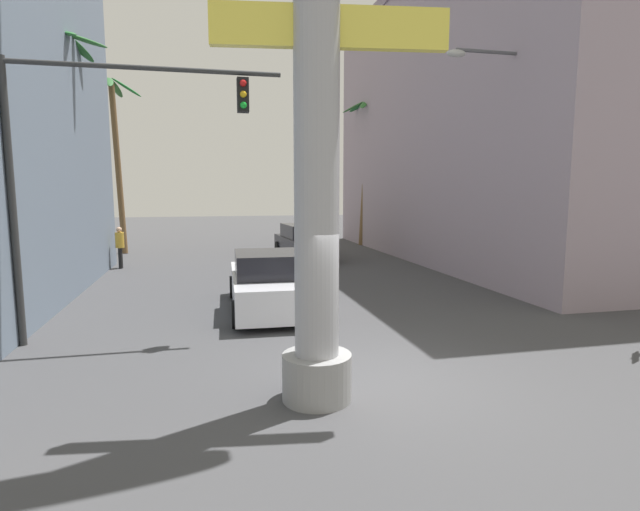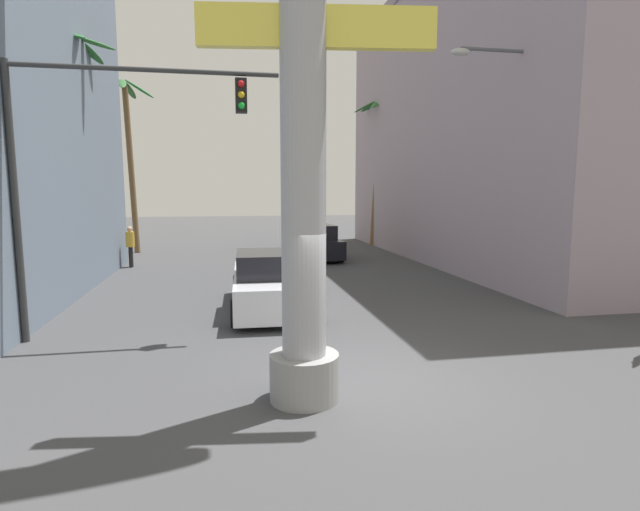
{
  "view_description": "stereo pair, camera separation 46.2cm",
  "coord_description": "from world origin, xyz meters",
  "px_view_note": "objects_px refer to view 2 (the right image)",
  "views": [
    {
      "loc": [
        -2.71,
        -7.47,
        3.12
      ],
      "look_at": [
        0.0,
        4.26,
        1.54
      ],
      "focal_mm": 28.0,
      "sensor_mm": 36.0,
      "label": 1
    },
    {
      "loc": [
        -2.26,
        -7.57,
        3.12
      ],
      "look_at": [
        0.0,
        4.26,
        1.54
      ],
      "focal_mm": 28.0,
      "sensor_mm": 36.0,
      "label": 2
    }
  ],
  "objects_px": {
    "neon_sign_pole": "(303,12)",
    "palm_tree_far_right": "(378,159)",
    "palm_tree_mid_left": "(73,125)",
    "traffic_light_mast": "(102,145)",
    "car_lead": "(273,283)",
    "street_lamp": "(517,148)",
    "pedestrian_far_left": "(130,243)",
    "palm_tree_far_left": "(128,142)",
    "car_far": "(313,242)"
  },
  "relations": [
    {
      "from": "neon_sign_pole",
      "to": "palm_tree_far_left",
      "type": "height_order",
      "value": "neon_sign_pole"
    },
    {
      "from": "neon_sign_pole",
      "to": "street_lamp",
      "type": "bearing_deg",
      "value": 40.7
    },
    {
      "from": "palm_tree_far_right",
      "to": "pedestrian_far_left",
      "type": "bearing_deg",
      "value": -153.75
    },
    {
      "from": "traffic_light_mast",
      "to": "palm_tree_far_right",
      "type": "distance_m",
      "value": 19.64
    },
    {
      "from": "car_far",
      "to": "palm_tree_far_right",
      "type": "relative_size",
      "value": 0.59
    },
    {
      "from": "car_far",
      "to": "palm_tree_mid_left",
      "type": "relative_size",
      "value": 0.6
    },
    {
      "from": "palm_tree_far_left",
      "to": "car_lead",
      "type": "bearing_deg",
      "value": -66.88
    },
    {
      "from": "car_lead",
      "to": "pedestrian_far_left",
      "type": "xyz_separation_m",
      "value": [
        -4.99,
        8.39,
        0.27
      ]
    },
    {
      "from": "traffic_light_mast",
      "to": "palm_tree_far_left",
      "type": "xyz_separation_m",
      "value": [
        -2.17,
        15.36,
        1.43
      ]
    },
    {
      "from": "palm_tree_mid_left",
      "to": "palm_tree_far_right",
      "type": "relative_size",
      "value": 0.98
    },
    {
      "from": "car_lead",
      "to": "car_far",
      "type": "distance_m",
      "value": 10.08
    },
    {
      "from": "neon_sign_pole",
      "to": "traffic_light_mast",
      "type": "bearing_deg",
      "value": 132.13
    },
    {
      "from": "palm_tree_far_left",
      "to": "pedestrian_far_left",
      "type": "bearing_deg",
      "value": -81.31
    },
    {
      "from": "palm_tree_mid_left",
      "to": "pedestrian_far_left",
      "type": "bearing_deg",
      "value": 79.3
    },
    {
      "from": "palm_tree_far_left",
      "to": "car_far",
      "type": "bearing_deg",
      "value": -24.09
    },
    {
      "from": "car_lead",
      "to": "palm_tree_mid_left",
      "type": "height_order",
      "value": "palm_tree_mid_left"
    },
    {
      "from": "car_lead",
      "to": "palm_tree_far_left",
      "type": "bearing_deg",
      "value": 113.12
    },
    {
      "from": "palm_tree_mid_left",
      "to": "palm_tree_far_left",
      "type": "bearing_deg",
      "value": 89.98
    },
    {
      "from": "car_lead",
      "to": "palm_tree_far_right",
      "type": "distance_m",
      "value": 16.72
    },
    {
      "from": "traffic_light_mast",
      "to": "palm_tree_far_left",
      "type": "relative_size",
      "value": 0.67
    },
    {
      "from": "neon_sign_pole",
      "to": "car_far",
      "type": "relative_size",
      "value": 2.26
    },
    {
      "from": "car_lead",
      "to": "car_far",
      "type": "xyz_separation_m",
      "value": [
        2.77,
        9.7,
        0.03
      ]
    },
    {
      "from": "car_lead",
      "to": "street_lamp",
      "type": "bearing_deg",
      "value": 2.96
    },
    {
      "from": "pedestrian_far_left",
      "to": "traffic_light_mast",
      "type": "bearing_deg",
      "value": -82.28
    },
    {
      "from": "palm_tree_far_right",
      "to": "traffic_light_mast",
      "type": "bearing_deg",
      "value": -123.8
    },
    {
      "from": "car_far",
      "to": "palm_tree_mid_left",
      "type": "distance_m",
      "value": 11.04
    },
    {
      "from": "traffic_light_mast",
      "to": "palm_tree_mid_left",
      "type": "relative_size",
      "value": 0.71
    },
    {
      "from": "car_lead",
      "to": "palm_tree_mid_left",
      "type": "distance_m",
      "value": 8.41
    },
    {
      "from": "traffic_light_mast",
      "to": "palm_tree_mid_left",
      "type": "xyz_separation_m",
      "value": [
        -2.17,
        6.08,
        1.09
      ]
    },
    {
      "from": "street_lamp",
      "to": "car_lead",
      "type": "height_order",
      "value": "street_lamp"
    },
    {
      "from": "car_far",
      "to": "pedestrian_far_left",
      "type": "height_order",
      "value": "pedestrian_far_left"
    },
    {
      "from": "neon_sign_pole",
      "to": "palm_tree_far_left",
      "type": "bearing_deg",
      "value": 106.49
    },
    {
      "from": "neon_sign_pole",
      "to": "pedestrian_far_left",
      "type": "distance_m",
      "value": 15.65
    },
    {
      "from": "palm_tree_far_right",
      "to": "pedestrian_far_left",
      "type": "distance_m",
      "value": 14.25
    },
    {
      "from": "street_lamp",
      "to": "pedestrian_far_left",
      "type": "height_order",
      "value": "street_lamp"
    },
    {
      "from": "traffic_light_mast",
      "to": "car_lead",
      "type": "relative_size",
      "value": 1.19
    },
    {
      "from": "palm_tree_far_left",
      "to": "palm_tree_mid_left",
      "type": "relative_size",
      "value": 1.07
    },
    {
      "from": "neon_sign_pole",
      "to": "pedestrian_far_left",
      "type": "bearing_deg",
      "value": 109.18
    },
    {
      "from": "car_far",
      "to": "palm_tree_far_right",
      "type": "xyz_separation_m",
      "value": [
        4.54,
        4.76,
        4.11
      ]
    },
    {
      "from": "palm_tree_far_right",
      "to": "palm_tree_mid_left",
      "type": "bearing_deg",
      "value": -142.0
    },
    {
      "from": "street_lamp",
      "to": "pedestrian_far_left",
      "type": "bearing_deg",
      "value": 146.29
    },
    {
      "from": "street_lamp",
      "to": "pedestrian_far_left",
      "type": "relative_size",
      "value": 4.27
    },
    {
      "from": "traffic_light_mast",
      "to": "palm_tree_far_left",
      "type": "height_order",
      "value": "palm_tree_far_left"
    },
    {
      "from": "neon_sign_pole",
      "to": "palm_tree_far_right",
      "type": "relative_size",
      "value": 1.33
    },
    {
      "from": "palm_tree_far_left",
      "to": "street_lamp",
      "type": "bearing_deg",
      "value": -45.74
    },
    {
      "from": "pedestrian_far_left",
      "to": "palm_tree_mid_left",
      "type": "bearing_deg",
      "value": -100.7
    },
    {
      "from": "traffic_light_mast",
      "to": "car_far",
      "type": "bearing_deg",
      "value": 61.11
    },
    {
      "from": "palm_tree_far_left",
      "to": "palm_tree_mid_left",
      "type": "bearing_deg",
      "value": -90.02
    },
    {
      "from": "traffic_light_mast",
      "to": "car_lead",
      "type": "height_order",
      "value": "traffic_light_mast"
    },
    {
      "from": "palm_tree_far_right",
      "to": "palm_tree_far_left",
      "type": "bearing_deg",
      "value": -175.87
    }
  ]
}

